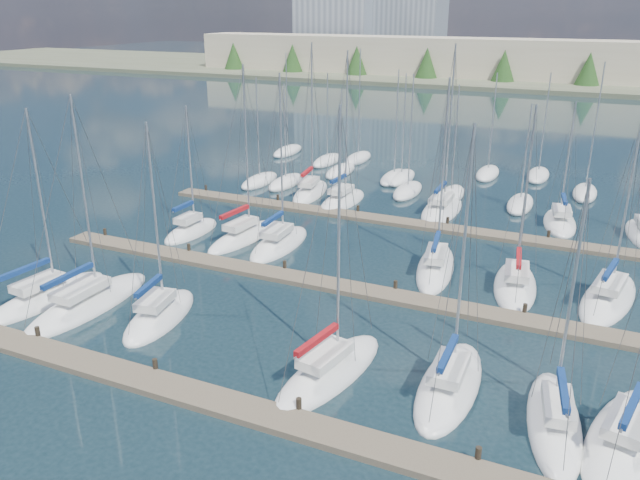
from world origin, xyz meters
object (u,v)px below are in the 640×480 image
at_px(sailboat_o, 343,200).
at_px(sailboat_q, 560,223).
at_px(sailboat_d, 329,372).
at_px(sailboat_m, 608,298).
at_px(sailboat_l, 515,285).
at_px(sailboat_h, 191,231).
at_px(sailboat_b, 89,303).
at_px(sailboat_a, 46,297).
at_px(sailboat_i, 244,236).
at_px(sailboat_n, 310,192).
at_px(sailboat_j, 279,244).
at_px(sailboat_k, 436,267).
at_px(sailboat_c, 160,316).
at_px(sailboat_e, 449,385).
at_px(sailboat_f, 554,422).
at_px(sailboat_g, 628,439).
at_px(sailboat_p, 442,209).

xyz_separation_m(sailboat_o, sailboat_q, (19.10, 1.74, -0.01)).
distance_m(sailboat_d, sailboat_m, 19.50).
relative_size(sailboat_l, sailboat_h, 1.15).
bearing_deg(sailboat_d, sailboat_b, -173.09).
xyz_separation_m(sailboat_a, sailboat_q, (28.11, 28.58, -0.00)).
relative_size(sailboat_i, sailboat_h, 1.29).
height_order(sailboat_n, sailboat_j, sailboat_n).
xyz_separation_m(sailboat_b, sailboat_k, (17.98, 14.39, 0.02)).
bearing_deg(sailboat_c, sailboat_o, 77.19).
bearing_deg(sailboat_n, sailboat_o, -25.74).
bearing_deg(sailboat_a, sailboat_e, 7.00).
xyz_separation_m(sailboat_c, sailboat_f, (22.13, -0.95, 0.00)).
bearing_deg(sailboat_n, sailboat_d, -71.54).
relative_size(sailboat_n, sailboat_j, 1.10).
height_order(sailboat_o, sailboat_k, sailboat_o).
bearing_deg(sailboat_m, sailboat_f, -87.08).
distance_m(sailboat_g, sailboat_j, 28.16).
relative_size(sailboat_j, sailboat_k, 0.99).
bearing_deg(sailboat_c, sailboat_i, 89.32).
bearing_deg(sailboat_c, sailboat_d, -17.44).
bearing_deg(sailboat_f, sailboat_b, 170.14).
xyz_separation_m(sailboat_f, sailboat_p, (-12.04, 28.08, 0.00)).
distance_m(sailboat_o, sailboat_i, 12.64).
bearing_deg(sailboat_p, sailboat_d, -87.64).
bearing_deg(sailboat_q, sailboat_h, -159.74).
bearing_deg(sailboat_d, sailboat_m, 59.96).
bearing_deg(sailboat_b, sailboat_d, -3.11).
height_order(sailboat_p, sailboat_m, sailboat_p).
relative_size(sailboat_e, sailboat_k, 0.97).
xyz_separation_m(sailboat_o, sailboat_p, (9.15, 1.23, -0.01)).
height_order(sailboat_c, sailboat_k, sailboat_k).
relative_size(sailboat_g, sailboat_q, 1.34).
bearing_deg(sailboat_q, sailboat_g, -88.16).
xyz_separation_m(sailboat_h, sailboat_m, (31.07, 0.58, -0.01)).
height_order(sailboat_l, sailboat_g, sailboat_g).
distance_m(sailboat_q, sailboat_j, 23.88).
bearing_deg(sailboat_i, sailboat_o, 80.73).
relative_size(sailboat_o, sailboat_n, 0.97).
relative_size(sailboat_a, sailboat_e, 0.94).
xyz_separation_m(sailboat_i, sailboat_p, (12.52, 13.41, -0.01)).
xyz_separation_m(sailboat_i, sailboat_q, (22.48, 13.93, -0.02)).
distance_m(sailboat_o, sailboat_j, 12.45).
bearing_deg(sailboat_e, sailboat_q, 83.52).
height_order(sailboat_f, sailboat_m, sailboat_m).
height_order(sailboat_b, sailboat_p, sailboat_p).
relative_size(sailboat_b, sailboat_f, 1.14).
bearing_deg(sailboat_j, sailboat_d, -56.01).
distance_m(sailboat_l, sailboat_j, 17.63).
bearing_deg(sailboat_g, sailboat_o, 144.16).
xyz_separation_m(sailboat_b, sailboat_d, (16.56, -0.88, 0.02)).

